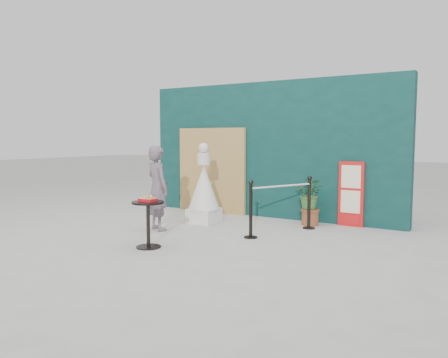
{
  "coord_description": "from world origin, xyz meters",
  "views": [
    {
      "loc": [
        4.2,
        -5.74,
        1.75
      ],
      "look_at": [
        0.0,
        1.2,
        1.0
      ],
      "focal_mm": 35.0,
      "sensor_mm": 36.0,
      "label": 1
    }
  ],
  "objects": [
    {
      "name": "woman",
      "position": [
        -1.17,
        0.68,
        0.81
      ],
      "size": [
        0.7,
        0.59,
        1.62
      ],
      "primitive_type": "imported",
      "rotation": [
        0.0,
        0.0,
        2.74
      ],
      "color": "#65565E",
      "rests_on": "ground"
    },
    {
      "name": "ground",
      "position": [
        0.0,
        0.0,
        0.0
      ],
      "size": [
        60.0,
        60.0,
        0.0
      ],
      "primitive_type": "plane",
      "color": "#ADAAA5",
      "rests_on": "ground"
    },
    {
      "name": "cafe_table",
      "position": [
        -0.42,
        -0.46,
        0.5
      ],
      "size": [
        0.52,
        0.52,
        0.75
      ],
      "color": "black",
      "rests_on": "ground"
    },
    {
      "name": "statue",
      "position": [
        -0.8,
        1.72,
        0.68
      ],
      "size": [
        0.65,
        0.65,
        1.66
      ],
      "color": "silver",
      "rests_on": "ground"
    },
    {
      "name": "food_basket",
      "position": [
        -0.42,
        -0.46,
        0.79
      ],
      "size": [
        0.26,
        0.19,
        0.11
      ],
      "color": "red",
      "rests_on": "cafe_table"
    },
    {
      "name": "stanchion_barrier",
      "position": [
        0.97,
        1.66,
        0.49
      ],
      "size": [
        0.84,
        1.54,
        1.03
      ],
      "color": "black",
      "rests_on": "ground"
    },
    {
      "name": "menu_board",
      "position": [
        1.9,
        2.95,
        0.65
      ],
      "size": [
        0.5,
        0.07,
        1.3
      ],
      "color": "red",
      "rests_on": "ground"
    },
    {
      "name": "planter",
      "position": [
        1.16,
        2.66,
        0.55
      ],
      "size": [
        0.56,
        0.48,
        0.95
      ],
      "color": "brown",
      "rests_on": "ground"
    },
    {
      "name": "back_wall",
      "position": [
        0.0,
        3.15,
        1.5
      ],
      "size": [
        6.0,
        0.3,
        3.0
      ],
      "primitive_type": "cube",
      "color": "#092C2A",
      "rests_on": "ground"
    },
    {
      "name": "bamboo_fence",
      "position": [
        -1.4,
        2.94,
        1.0
      ],
      "size": [
        1.8,
        0.08,
        2.0
      ],
      "primitive_type": "cube",
      "color": "tan",
      "rests_on": "ground"
    }
  ]
}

